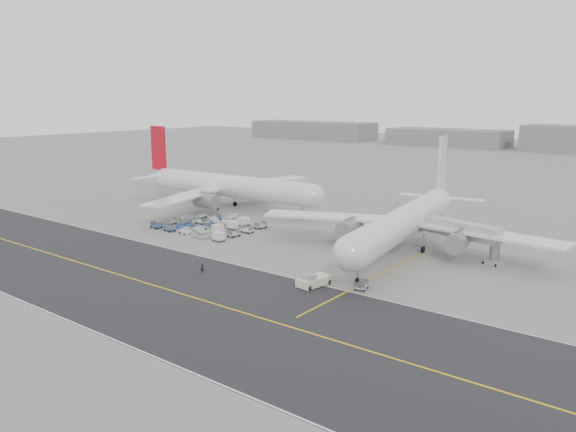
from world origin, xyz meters
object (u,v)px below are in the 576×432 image
Objects in this scene: airliner_b at (406,221)px; pushback_tug at (313,281)px; jet_bridge at (459,231)px; ground_crew_a at (202,268)px; airliner_a at (227,186)px.

airliner_b is 7.86× the size of pushback_tug.
jet_bridge is 10.40× the size of ground_crew_a.
airliner_a is 3.39× the size of jet_bridge.
airliner_b is at bearing -102.07° from airliner_a.
airliner_a reaches higher than jet_bridge.
ground_crew_a is at bearing -115.39° from jet_bridge.
airliner_a reaches higher than ground_crew_a.
jet_bridge is (9.12, 2.98, -1.19)m from airliner_b.
jet_bridge is at bearing -98.04° from airliner_a.
airliner_a reaches higher than pushback_tug.
airliner_b is at bearing 95.08° from pushback_tug.
airliner_b reaches higher than ground_crew_a.
jet_bridge is 46.57m from ground_crew_a.
ground_crew_a is at bearing -152.96° from pushback_tug.
airliner_b reaches higher than pushback_tug.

